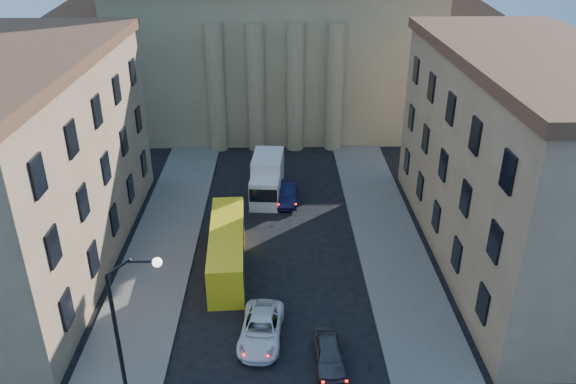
{
  "coord_description": "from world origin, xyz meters",
  "views": [
    {
      "loc": [
        0.13,
        -12.81,
        22.29
      ],
      "look_at": [
        0.76,
        17.87,
        7.11
      ],
      "focal_mm": 35.0,
      "sensor_mm": 36.0,
      "label": 1
    }
  ],
  "objects": [
    {
      "name": "sidewalk_left",
      "position": [
        -8.5,
        18.0,
        0.07
      ],
      "size": [
        5.0,
        60.0,
        0.15
      ],
      "primitive_type": "cube",
      "color": "#615E58",
      "rests_on": "ground"
    },
    {
      "name": "sidewalk_right",
      "position": [
        8.5,
        18.0,
        0.07
      ],
      "size": [
        5.0,
        60.0,
        0.15
      ],
      "primitive_type": "cube",
      "color": "#615E58",
      "rests_on": "ground"
    },
    {
      "name": "church",
      "position": [
        0.0,
        55.47,
        11.88
      ],
      "size": [
        68.02,
        28.76,
        36.6
      ],
      "color": "#917F59",
      "rests_on": "ground"
    },
    {
      "name": "building_left",
      "position": [
        -17.0,
        22.0,
        7.42
      ],
      "size": [
        11.6,
        26.6,
        14.7
      ],
      "color": "tan",
      "rests_on": "ground"
    },
    {
      "name": "building_right",
      "position": [
        17.0,
        22.0,
        7.42
      ],
      "size": [
        11.6,
        26.6,
        14.7
      ],
      "color": "tan",
      "rests_on": "ground"
    },
    {
      "name": "street_lamp",
      "position": [
        -6.97,
        8.0,
        5.29
      ],
      "size": [
        2.62,
        0.44,
        8.83
      ],
      "color": "black",
      "rests_on": "ground"
    },
    {
      "name": "car_left_mid",
      "position": [
        -0.9,
        12.86,
        0.71
      ],
      "size": [
        2.83,
        5.33,
        1.43
      ],
      "primitive_type": "imported",
      "rotation": [
        0.0,
        0.0,
        -0.09
      ],
      "color": "white",
      "rests_on": "ground"
    },
    {
      "name": "car_right_far",
      "position": [
        2.87,
        10.77,
        0.66
      ],
      "size": [
        1.69,
        3.93,
        1.32
      ],
      "primitive_type": "imported",
      "rotation": [
        0.0,
        0.0,
        0.04
      ],
      "color": "#434348",
      "rests_on": "ground"
    },
    {
      "name": "car_right_distant",
      "position": [
        0.87,
        30.46,
        0.77
      ],
      "size": [
        1.67,
        4.68,
        1.54
      ],
      "primitive_type": "imported",
      "rotation": [
        0.0,
        0.0,
        0.01
      ],
      "color": "black",
      "rests_on": "ground"
    },
    {
      "name": "city_bus",
      "position": [
        -3.43,
        20.57,
        1.54
      ],
      "size": [
        2.85,
        10.26,
        2.86
      ],
      "rotation": [
        0.0,
        0.0,
        0.05
      ],
      "color": "yellow",
      "rests_on": "ground"
    },
    {
      "name": "box_truck",
      "position": [
        -0.79,
        31.57,
        1.65
      ],
      "size": [
        3.0,
        6.53,
        3.49
      ],
      "rotation": [
        0.0,
        0.0,
        -0.08
      ],
      "color": "silver",
      "rests_on": "ground"
    }
  ]
}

